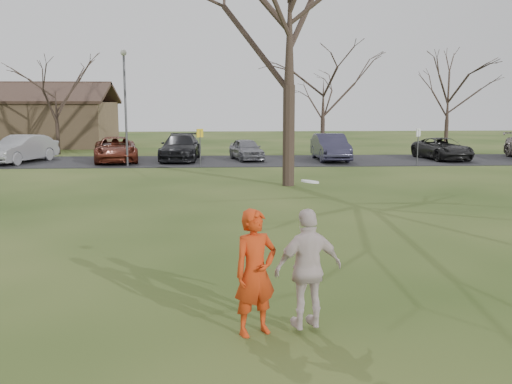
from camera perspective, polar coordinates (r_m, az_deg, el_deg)
ground at (r=9.10m, az=1.48°, el=-13.43°), size 120.00×120.00×0.00m
parking_strip at (r=33.56m, az=-2.05°, el=3.18°), size 62.00×6.50×0.04m
player_defender at (r=8.49m, az=-0.07°, el=-8.19°), size 0.84×0.73×1.93m
car_1 at (r=35.12m, az=-22.76°, el=4.07°), size 3.17×5.09×1.58m
car_2 at (r=33.87m, az=-14.11°, el=4.23°), size 3.38×5.56×1.44m
car_3 at (r=34.07m, az=-7.68°, el=4.54°), size 2.39×5.41×1.55m
car_4 at (r=33.90m, az=-0.98°, el=4.37°), size 2.31×4.02×1.29m
car_5 at (r=33.89m, az=7.58°, el=4.55°), size 1.74×4.84×1.59m
car_6 at (r=36.07m, az=18.45°, el=4.21°), size 2.70×4.92×1.31m
catching_play at (r=8.56m, az=5.36°, el=-7.76°), size 1.16×0.73×2.27m
lamp_post at (r=31.33m, az=-13.19°, el=9.76°), size 0.34×0.34×6.27m
sign_yellow at (r=30.47m, az=-5.72°, el=5.24°), size 0.35×0.35×2.08m
sign_white at (r=32.27m, az=16.18°, el=5.14°), size 0.35×0.35×2.08m
big_tree at (r=23.79m, az=3.46°, el=17.59°), size 9.00×9.00×14.00m
small_tree_row at (r=38.77m, az=4.33°, el=9.70°), size 55.00×5.90×8.50m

